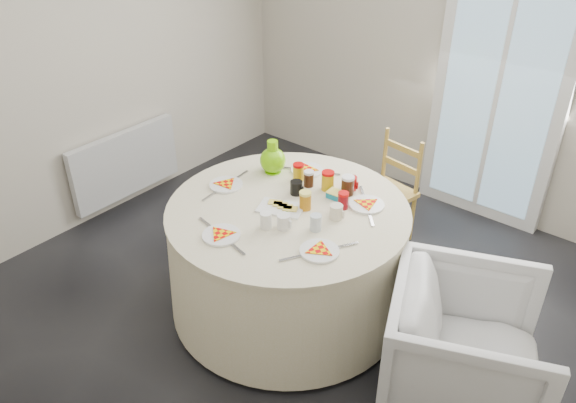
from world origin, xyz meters
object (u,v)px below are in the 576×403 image
Objects in this scene: table at (288,258)px; wooden_chair at (386,185)px; radiator at (126,164)px; armchair at (466,344)px; green_pitcher at (273,157)px.

wooden_chair is at bearing 85.61° from table.
radiator is at bearing 175.77° from table.
green_pitcher reaches higher than armchair.
table is 1.80× the size of wooden_chair.
table is 0.67m from green_pitcher.
green_pitcher is (1.49, 0.15, 0.49)m from radiator.
armchair reaches higher than table.
armchair is (3.04, -0.13, 0.01)m from radiator.
armchair is at bearing -32.81° from wooden_chair.
table is 6.82× the size of green_pitcher.
armchair is (1.19, 0.01, 0.02)m from table.
wooden_chair is (1.93, 0.91, 0.09)m from radiator.
wooden_chair reaches higher than radiator.
radiator is 3.04m from armchair.
radiator is 4.53× the size of green_pitcher.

